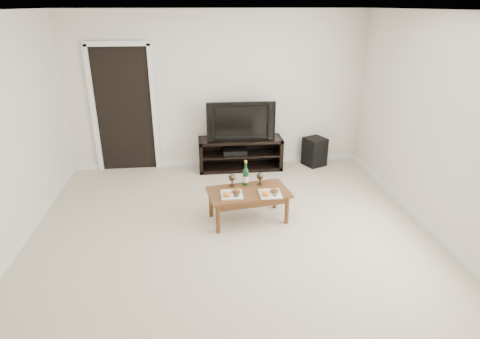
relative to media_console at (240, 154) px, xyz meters
name	(u,v)px	position (x,y,z in m)	size (l,w,h in m)	color
floor	(234,250)	(-0.36, -2.50, -0.28)	(5.50, 5.50, 0.00)	beige
back_wall	(217,91)	(-0.36, 0.27, 1.02)	(5.00, 0.04, 2.60)	silver
ceiling	(233,8)	(-0.36, -2.50, 2.35)	(5.00, 5.50, 0.04)	white
doorway	(124,111)	(-1.91, 0.24, 0.75)	(0.90, 0.02, 2.05)	black
media_console	(240,154)	(0.00, 0.00, 0.00)	(1.42, 0.45, 0.55)	black
television	(240,120)	(0.00, 0.00, 0.60)	(1.13, 0.15, 0.65)	black
av_receiver	(235,151)	(-0.10, -0.01, 0.05)	(0.40, 0.30, 0.08)	black
subwoofer	(315,152)	(1.32, 0.03, -0.03)	(0.33, 0.33, 0.50)	black
coffee_table	(248,205)	(-0.10, -1.80, -0.07)	(1.03, 0.56, 0.42)	brown
plate_left	(232,193)	(-0.33, -1.90, 0.18)	(0.27, 0.27, 0.07)	white
plate_right	(270,192)	(0.16, -1.93, 0.18)	(0.27, 0.27, 0.07)	white
wine_bottle	(246,173)	(-0.11, -1.61, 0.32)	(0.07, 0.07, 0.35)	#0E3519
goblet_left	(232,180)	(-0.30, -1.62, 0.23)	(0.09, 0.09, 0.17)	#3A2E1F
goblet_right	(260,179)	(0.08, -1.62, 0.23)	(0.09, 0.09, 0.17)	#3A2E1F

